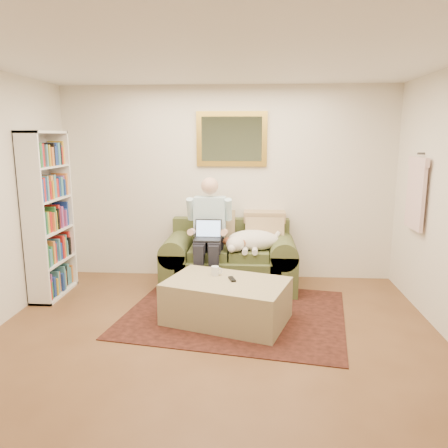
# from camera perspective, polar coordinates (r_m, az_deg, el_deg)

# --- Properties ---
(room_shell) EXTENTS (4.51, 5.00, 2.61)m
(room_shell) POSITION_cam_1_polar(r_m,az_deg,el_deg) (3.84, -1.64, 1.83)
(room_shell) COLOR brown
(room_shell) RESTS_ON ground
(rug) EXTENTS (2.63, 2.24, 0.01)m
(rug) POSITION_cam_1_polar(r_m,az_deg,el_deg) (4.96, 1.45, -11.55)
(rug) COLOR black
(rug) RESTS_ON room_shell
(sofa) EXTENTS (1.70, 0.86, 1.02)m
(sofa) POSITION_cam_1_polar(r_m,az_deg,el_deg) (5.70, 0.72, -5.36)
(sofa) COLOR #5D6636
(sofa) RESTS_ON room_shell
(seated_man) EXTENTS (0.56, 0.80, 1.43)m
(seated_man) POSITION_cam_1_polar(r_m,az_deg,el_deg) (5.46, -2.03, -1.54)
(seated_man) COLOR #8CC9D8
(seated_man) RESTS_ON sofa
(laptop) EXTENTS (0.33, 0.26, 0.24)m
(laptop) POSITION_cam_1_polar(r_m,az_deg,el_deg) (5.39, -2.10, -1.33)
(laptop) COLOR black
(laptop) RESTS_ON seated_man
(sleeping_dog) EXTENTS (0.70, 0.44, 0.26)m
(sleeping_dog) POSITION_cam_1_polar(r_m,az_deg,el_deg) (5.52, 3.85, -2.12)
(sleeping_dog) COLOR white
(sleeping_dog) RESTS_ON sofa
(ottoman) EXTENTS (1.41, 1.13, 0.45)m
(ottoman) POSITION_cam_1_polar(r_m,az_deg,el_deg) (4.69, 0.36, -10.04)
(ottoman) COLOR tan
(ottoman) RESTS_ON room_shell
(coffee_mug) EXTENTS (0.08, 0.08, 0.10)m
(coffee_mug) POSITION_cam_1_polar(r_m,az_deg,el_deg) (4.78, -1.18, -6.13)
(coffee_mug) COLOR white
(coffee_mug) RESTS_ON ottoman
(tv_remote) EXTENTS (0.09, 0.16, 0.02)m
(tv_remote) POSITION_cam_1_polar(r_m,az_deg,el_deg) (4.64, 1.05, -7.21)
(tv_remote) COLOR black
(tv_remote) RESTS_ON ottoman
(bookshelf) EXTENTS (0.28, 0.80, 2.00)m
(bookshelf) POSITION_cam_1_polar(r_m,az_deg,el_deg) (5.67, -21.95, 1.05)
(bookshelf) COLOR white
(bookshelf) RESTS_ON room_shell
(wall_mirror) EXTENTS (0.94, 0.04, 0.72)m
(wall_mirror) POSITION_cam_1_polar(r_m,az_deg,el_deg) (5.89, 1.01, 11.04)
(wall_mirror) COLOR gold
(wall_mirror) RESTS_ON room_shell
(hanging_shirt) EXTENTS (0.06, 0.52, 0.90)m
(hanging_shirt) POSITION_cam_1_polar(r_m,az_deg,el_deg) (5.37, 23.81, 4.15)
(hanging_shirt) COLOR beige
(hanging_shirt) RESTS_ON room_shell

